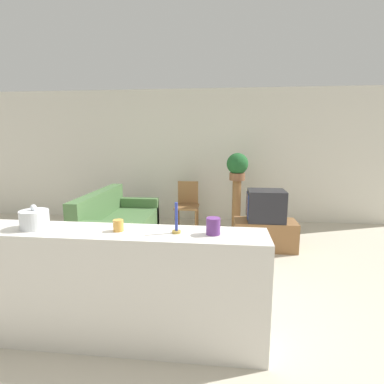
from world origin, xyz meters
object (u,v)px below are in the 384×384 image
(wooden_chair, at_px, (187,203))
(potted_plant, at_px, (237,166))
(decorative_bowl, at_px, (34,219))
(television, at_px, (266,206))
(couch, at_px, (117,226))

(wooden_chair, distance_m, potted_plant, 1.18)
(decorative_bowl, bearing_deg, television, 46.79)
(television, height_order, potted_plant, potted_plant)
(decorative_bowl, bearing_deg, potted_plant, 61.67)
(couch, relative_size, wooden_chair, 2.02)
(television, distance_m, wooden_chair, 1.67)
(couch, height_order, potted_plant, potted_plant)
(television, xyz_separation_m, wooden_chair, (-1.35, 0.97, -0.20))
(wooden_chair, xyz_separation_m, decorative_bowl, (-0.87, -3.33, 0.57))
(couch, xyz_separation_m, potted_plant, (1.99, 0.99, 0.93))
(couch, distance_m, potted_plant, 2.41)
(wooden_chair, bearing_deg, couch, -137.40)
(potted_plant, distance_m, decorative_bowl, 3.80)
(decorative_bowl, bearing_deg, couch, 94.53)
(potted_plant, bearing_deg, wooden_chair, -178.98)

